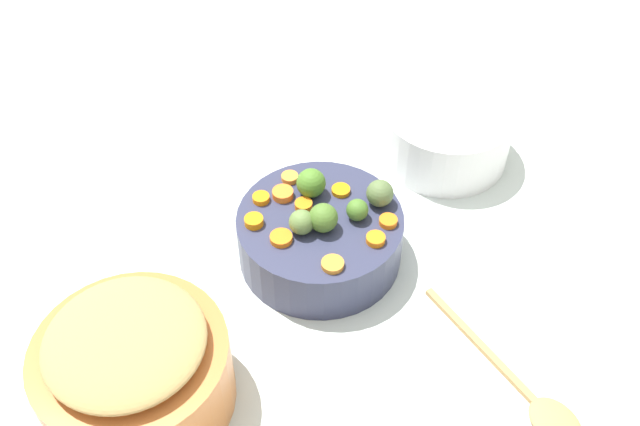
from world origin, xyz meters
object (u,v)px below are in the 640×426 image
metal_pot (136,375)px  wooden_spoon (534,400)px  casserole_dish (446,134)px  serving_bowl_carrots (320,237)px

metal_pot → wooden_spoon: size_ratio=0.96×
wooden_spoon → casserole_dish: 0.48m
wooden_spoon → casserole_dish: casserole_dish is taller
metal_pot → wooden_spoon: bearing=-160.7°
serving_bowl_carrots → metal_pot: (0.13, 0.30, 0.01)m
wooden_spoon → serving_bowl_carrots: bearing=-22.3°
wooden_spoon → metal_pot: bearing=19.3°
casserole_dish → serving_bowl_carrots: bearing=66.9°
metal_pot → casserole_dish: bearing=-113.1°
serving_bowl_carrots → metal_pot: bearing=66.8°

